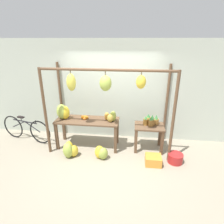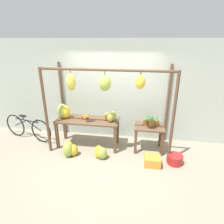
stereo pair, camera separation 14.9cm
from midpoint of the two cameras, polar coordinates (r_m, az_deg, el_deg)
ground_plane at (r=4.69m, az=-1.30°, el=-14.91°), size 20.00×20.00×0.00m
shop_wall_back at (r=5.32m, az=1.19°, el=6.41°), size 8.00×0.08×2.80m
stall_awning at (r=4.42m, az=-0.83°, el=5.77°), size 3.10×1.18×2.19m
display_table_main at (r=5.04m, az=-6.59°, el=-3.54°), size 1.66×0.62×0.79m
display_table_side at (r=4.98m, az=12.04°, el=-6.00°), size 0.75×0.55×0.69m
banana_pile_on_table at (r=5.11m, az=-13.72°, el=0.19°), size 0.40×0.37×0.41m
orange_pile at (r=5.03m, az=-7.38°, el=-1.59°), size 0.20×0.20×0.09m
pineapple_cluster at (r=4.91m, az=12.61°, el=-2.75°), size 0.40×0.25×0.29m
banana_pile_ground_left at (r=4.89m, az=-11.92°, el=-11.01°), size 0.45×0.40×0.42m
banana_pile_ground_right at (r=4.72m, az=-2.59°, el=-12.23°), size 0.39×0.32×0.34m
fruit_crate_white at (r=4.64m, az=13.12°, el=-14.30°), size 0.37×0.33×0.22m
blue_bucket at (r=4.83m, az=19.50°, el=-13.45°), size 0.36×0.36×0.22m
parked_bicycle at (r=5.97m, az=-23.62°, el=-4.38°), size 1.63×0.43×0.73m
papaya_pile at (r=4.82m, az=0.60°, el=-1.42°), size 0.34×0.28×0.27m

